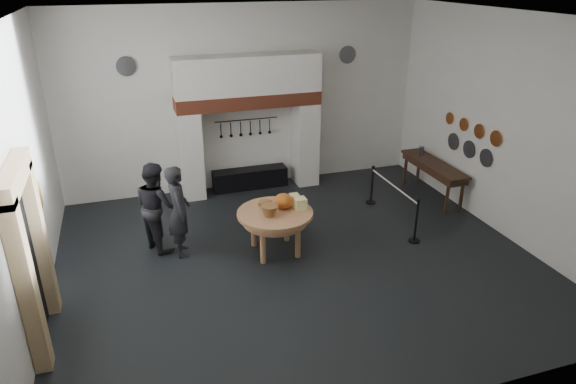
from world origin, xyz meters
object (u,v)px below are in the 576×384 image
object	(u,v)px
side_table	(434,164)
visitor_far	(156,206)
visitor_near	(179,211)
barrier_post_far	(372,186)
iron_range	(250,178)
barrier_post_near	(416,222)
work_table	(275,213)

from	to	relation	value
side_table	visitor_far	bearing A→B (deg)	-176.17
visitor_near	barrier_post_far	xyz separation A→B (m)	(4.64, 0.98, -0.47)
iron_range	barrier_post_near	bearing A→B (deg)	-56.47
iron_range	barrier_post_near	world-z (taller)	barrier_post_near
visitor_near	visitor_far	bearing A→B (deg)	45.01
visitor_near	side_table	distance (m)	6.26
work_table	barrier_post_far	world-z (taller)	barrier_post_far
iron_range	side_table	size ratio (longest dim) A/B	0.86
work_table	barrier_post_far	xyz separation A→B (m)	(2.86, 1.49, -0.39)
iron_range	barrier_post_near	xyz separation A→B (m)	(2.54, -3.84, 0.20)
visitor_near	barrier_post_near	world-z (taller)	visitor_near
work_table	side_table	bearing A→B (deg)	16.99
visitor_near	barrier_post_near	distance (m)	4.78
visitor_near	side_table	size ratio (longest dim) A/B	0.84
side_table	barrier_post_near	distance (m)	2.46
barrier_post_near	barrier_post_far	size ratio (longest dim) A/B	1.00
iron_range	visitor_near	size ratio (longest dim) A/B	1.03
barrier_post_far	work_table	bearing A→B (deg)	-152.49
visitor_near	iron_range	bearing A→B (deg)	-36.67
work_table	visitor_far	world-z (taller)	visitor_far
barrier_post_far	side_table	bearing A→B (deg)	-5.13
side_table	barrier_post_near	xyz separation A→B (m)	(-1.56, -1.86, -0.42)
barrier_post_near	barrier_post_far	bearing A→B (deg)	90.00
iron_range	visitor_far	xyz separation A→B (m)	(-2.50, -2.42, 0.66)
iron_range	visitor_near	distance (m)	3.58
iron_range	barrier_post_far	bearing A→B (deg)	-35.86
visitor_near	side_table	bearing A→B (deg)	-82.26
visitor_far	side_table	xyz separation A→B (m)	(6.60, 0.44, -0.04)
side_table	barrier_post_near	bearing A→B (deg)	-129.91
barrier_post_near	visitor_far	bearing A→B (deg)	164.29
visitor_far	barrier_post_far	world-z (taller)	visitor_far
visitor_near	barrier_post_near	size ratio (longest dim) A/B	2.05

